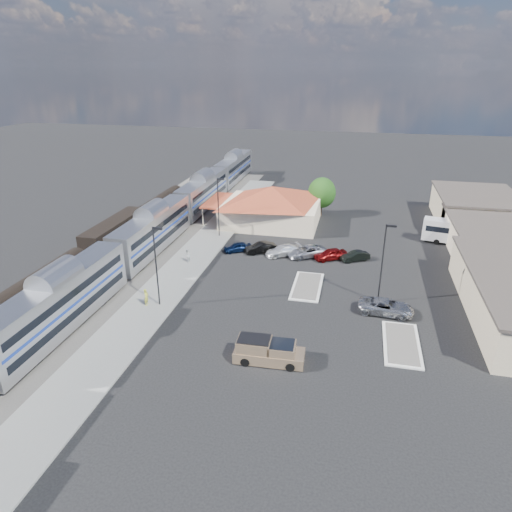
% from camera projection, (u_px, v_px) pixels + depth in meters
% --- Properties ---
extents(ground, '(280.00, 280.00, 0.00)m').
position_uv_depth(ground, '(270.00, 291.00, 52.42)').
color(ground, black).
rests_on(ground, ground).
extents(railbed, '(16.00, 100.00, 0.12)m').
position_uv_depth(railbed, '(134.00, 250.00, 63.86)').
color(railbed, '#4C4944').
rests_on(railbed, ground).
extents(platform, '(5.50, 92.00, 0.18)m').
position_uv_depth(platform, '(190.00, 261.00, 60.22)').
color(platform, gray).
rests_on(platform, ground).
extents(passenger_train, '(3.00, 104.00, 5.55)m').
position_uv_depth(passenger_train, '(153.00, 232.00, 62.42)').
color(passenger_train, silver).
rests_on(passenger_train, ground).
extents(freight_cars, '(2.80, 46.00, 4.00)m').
position_uv_depth(freight_cars, '(115.00, 235.00, 64.27)').
color(freight_cars, black).
rests_on(freight_cars, ground).
extents(station_depot, '(18.35, 12.24, 6.20)m').
position_uv_depth(station_depot, '(271.00, 205.00, 73.73)').
color(station_depot, beige).
rests_on(station_depot, ground).
extents(buildings_east, '(14.40, 51.40, 4.80)m').
position_uv_depth(buildings_east, '(505.00, 248.00, 58.71)').
color(buildings_east, '#C6B28C').
rests_on(buildings_east, ground).
extents(traffic_island_south, '(3.30, 7.50, 0.21)m').
position_uv_depth(traffic_island_south, '(307.00, 286.00, 53.37)').
color(traffic_island_south, silver).
rests_on(traffic_island_south, ground).
extents(traffic_island_north, '(3.30, 7.50, 0.21)m').
position_uv_depth(traffic_island_north, '(402.00, 344.00, 42.35)').
color(traffic_island_north, silver).
rests_on(traffic_island_north, ground).
extents(lamp_plat_s, '(1.08, 0.25, 9.00)m').
position_uv_depth(lamp_plat_s, '(157.00, 260.00, 47.17)').
color(lamp_plat_s, black).
rests_on(lamp_plat_s, ground).
extents(lamp_plat_n, '(1.08, 0.25, 9.00)m').
position_uv_depth(lamp_plat_n, '(219.00, 203.00, 66.96)').
color(lamp_plat_n, black).
rests_on(lamp_plat_n, ground).
extents(lamp_lot, '(1.08, 0.25, 9.00)m').
position_uv_depth(lamp_lot, '(384.00, 257.00, 47.91)').
color(lamp_lot, black).
rests_on(lamp_lot, ground).
extents(tree_depot, '(4.71, 4.71, 6.63)m').
position_uv_depth(tree_depot, '(322.00, 193.00, 77.25)').
color(tree_depot, '#382314').
rests_on(tree_depot, ground).
extents(pickup_truck, '(6.19, 2.50, 2.11)m').
position_uv_depth(pickup_truck, '(269.00, 352.00, 39.59)').
color(pickup_truck, tan).
rests_on(pickup_truck, ground).
extents(suv, '(5.93, 3.15, 1.59)m').
position_uv_depth(suv, '(386.00, 307.00, 47.37)').
color(suv, '#97999F').
rests_on(suv, ground).
extents(coach_bus, '(11.00, 4.42, 3.45)m').
position_uv_depth(coach_bus, '(463.00, 232.00, 64.99)').
color(coach_bus, white).
rests_on(coach_bus, ground).
extents(person_a, '(0.46, 0.69, 1.87)m').
position_uv_depth(person_a, '(146.00, 297.00, 48.71)').
color(person_a, '#D4D542').
rests_on(person_a, platform).
extents(person_b, '(0.65, 0.83, 1.70)m').
position_uv_depth(person_b, '(187.00, 256.00, 59.49)').
color(person_b, silver).
rests_on(person_b, platform).
extents(parked_car_a, '(4.17, 3.20, 1.32)m').
position_uv_depth(parked_car_a, '(238.00, 247.00, 63.29)').
color(parked_car_a, '#0B1A3B').
rests_on(parked_car_a, ground).
extents(parked_car_b, '(4.54, 3.64, 1.45)m').
position_uv_depth(parked_car_b, '(261.00, 248.00, 62.89)').
color(parked_car_b, black).
rests_on(parked_car_b, ground).
extents(parked_car_c, '(5.23, 4.42, 1.44)m').
position_uv_depth(parked_car_c, '(283.00, 251.00, 61.97)').
color(parked_car_c, white).
rests_on(parked_car_c, ground).
extents(parked_car_d, '(5.93, 5.07, 1.51)m').
position_uv_depth(parked_car_d, '(307.00, 251.00, 61.58)').
color(parked_car_d, '#9A9CA3').
rests_on(parked_car_d, ground).
extents(parked_car_e, '(4.73, 3.82, 1.51)m').
position_uv_depth(parked_car_e, '(330.00, 254.00, 60.66)').
color(parked_car_e, maroon).
rests_on(parked_car_e, ground).
extents(parked_car_f, '(4.08, 3.17, 1.29)m').
position_uv_depth(parked_car_f, '(355.00, 256.00, 60.32)').
color(parked_car_f, black).
rests_on(parked_car_f, ground).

